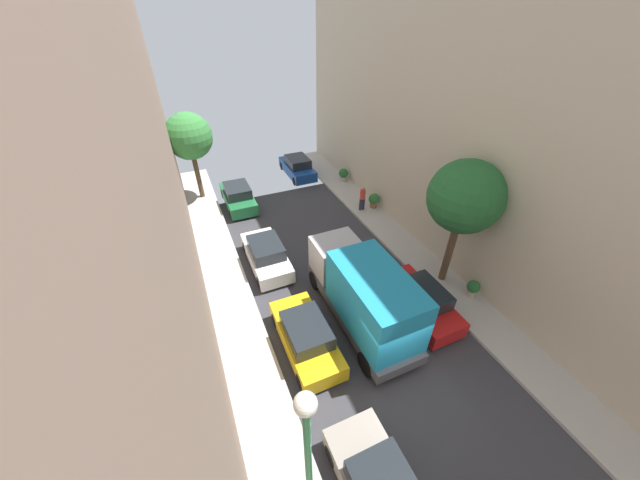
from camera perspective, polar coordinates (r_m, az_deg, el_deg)
ground at (r=13.96m, az=13.20°, el=-21.90°), size 32.00×32.00×0.00m
sidewalk_left at (r=12.75m, az=-8.46°, el=-29.72°), size 2.00×44.00×0.15m
sidewalk_right at (r=16.54m, az=28.02°, el=-13.89°), size 2.00×44.00×0.15m
parked_car_left_2 at (r=13.80m, az=-2.41°, el=-16.21°), size 1.78×4.20×1.57m
parked_car_left_3 at (r=17.70m, az=-9.20°, el=-2.50°), size 1.78×4.20×1.57m
parked_car_left_4 at (r=23.43m, az=-13.88°, el=7.26°), size 1.78×4.20×1.57m
parked_car_right_1 at (r=15.70m, az=16.87°, el=-9.94°), size 1.78×4.20×1.57m
parked_car_right_2 at (r=27.17m, az=-3.88°, el=12.37°), size 1.78×4.20×1.57m
delivery_truck at (r=14.00m, az=7.46°, el=-8.98°), size 2.26×6.60×3.38m
pedestrian at (r=22.11m, az=7.31°, el=7.29°), size 0.40×0.36×1.72m
street_tree_0 at (r=23.80m, az=-21.60°, el=16.15°), size 2.98×2.98×5.82m
street_tree_1 at (r=15.51m, az=23.65°, el=6.72°), size 3.21×3.21×6.27m
potted_plant_0 at (r=26.06m, az=4.03°, el=11.20°), size 0.70×0.70×0.98m
potted_plant_1 at (r=22.69m, az=9.22°, el=6.83°), size 0.72×0.72×0.98m
potted_plant_2 at (r=17.26m, az=24.79°, el=-7.47°), size 0.60×0.60×0.89m
lamp_post at (r=8.11m, az=-2.10°, el=-32.55°), size 0.44×0.44×6.06m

